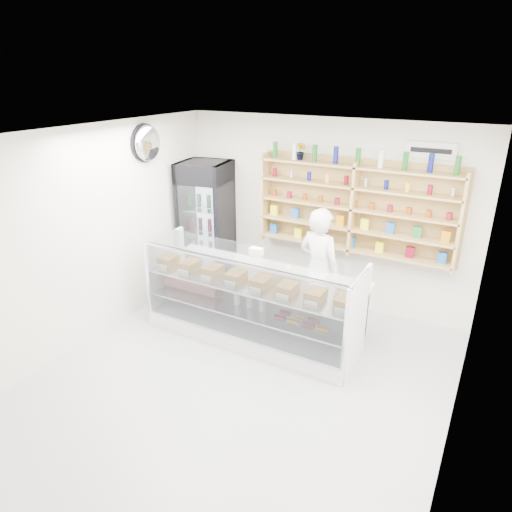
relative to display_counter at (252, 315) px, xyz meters
The scene contains 8 objects.
room 1.45m from the display_counter, 69.51° to the right, with size 5.00×5.00×5.00m.
display_counter is the anchor object (origin of this frame).
shop_worker 1.09m from the display_counter, 46.39° to the left, with size 0.64×0.42×1.76m, color silver.
drinks_cooler 2.01m from the display_counter, 142.96° to the left, with size 0.86×0.85×2.08m.
wall_shelving 2.06m from the display_counter, 58.90° to the left, with size 2.84×0.28×1.33m.
potted_plant 2.42m from the display_counter, 89.57° to the left, with size 0.14×0.11×0.26m, color #1E6626.
security_mirror 2.79m from the display_counter, behind, with size 0.15×0.50×0.50m, color silver.
wall_sign 3.14m from the display_counter, 41.31° to the left, with size 0.62×0.03×0.20m, color white.
Camera 1 is at (2.31, -3.73, 3.38)m, focal length 32.00 mm.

